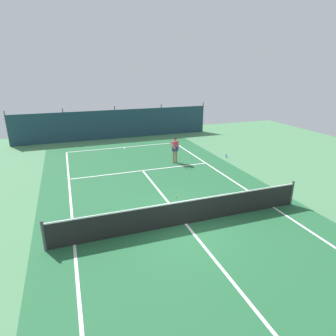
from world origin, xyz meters
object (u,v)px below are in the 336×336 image
object	(u,v)px
tennis_player	(175,148)
tennis_ball_midcourt	(176,197)
parked_car	(85,124)
water_bottle	(226,156)
tennis_net	(186,212)
tennis_ball_near_player	(85,156)

from	to	relation	value
tennis_player	tennis_ball_midcourt	world-z (taller)	tennis_player
parked_car	water_bottle	distance (m)	13.62
tennis_net	tennis_ball_near_player	size ratio (longest dim) A/B	153.33
tennis_ball_near_player	tennis_ball_midcourt	distance (m)	8.87
tennis_ball_near_player	tennis_ball_midcourt	size ratio (longest dim) A/B	1.00
tennis_ball_near_player	water_bottle	distance (m)	9.56
parked_car	water_bottle	bearing A→B (deg)	-48.14
tennis_player	tennis_ball_near_player	xyz separation A→B (m)	(-5.26, 3.36, -0.93)
tennis_net	tennis_ball_midcourt	bearing A→B (deg)	77.34
tennis_player	tennis_ball_near_player	world-z (taller)	tennis_player
tennis_net	parked_car	xyz separation A→B (m)	(-2.29, 17.88, 0.33)
tennis_player	tennis_ball_near_player	size ratio (longest dim) A/B	24.85
tennis_ball_midcourt	tennis_ball_near_player	bearing A→B (deg)	113.06
parked_car	tennis_ball_midcourt	bearing A→B (deg)	-75.20
parked_car	water_bottle	size ratio (longest dim) A/B	18.03
tennis_ball_near_player	tennis_ball_midcourt	xyz separation A→B (m)	(3.48, -8.16, 0.00)
tennis_net	tennis_ball_near_player	world-z (taller)	tennis_net
tennis_ball_midcourt	parked_car	size ratio (longest dim) A/B	0.02
tennis_net	tennis_ball_midcourt	size ratio (longest dim) A/B	153.33
tennis_net	water_bottle	world-z (taller)	tennis_net
tennis_net	parked_car	distance (m)	18.03
tennis_player	water_bottle	size ratio (longest dim) A/B	6.83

